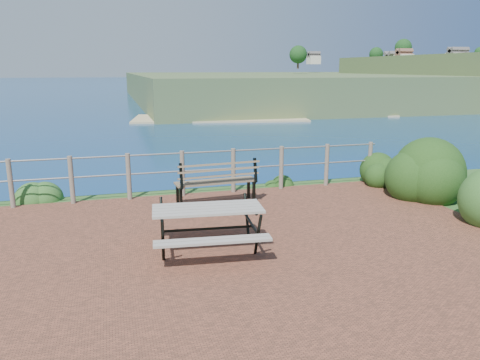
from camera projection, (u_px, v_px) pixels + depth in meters
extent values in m
cube|color=brown|center=(217.00, 252.00, 7.21)|extent=(10.00, 7.00, 0.12)
plane|color=#155681|center=(111.00, 75.00, 194.59)|extent=(1200.00, 1200.00, 0.00)
cylinder|color=#6B5B4C|center=(11.00, 184.00, 9.33)|extent=(0.10, 0.10, 1.00)
cylinder|color=#6B5B4C|center=(72.00, 180.00, 9.63)|extent=(0.10, 0.10, 1.00)
cylinder|color=#6B5B4C|center=(129.00, 177.00, 9.93)|extent=(0.10, 0.10, 1.00)
cylinder|color=#6B5B4C|center=(183.00, 173.00, 10.23)|extent=(0.10, 0.10, 1.00)
cylinder|color=#6B5B4C|center=(233.00, 170.00, 10.52)|extent=(0.10, 0.10, 1.00)
cylinder|color=#6B5B4C|center=(281.00, 168.00, 10.82)|extent=(0.10, 0.10, 1.00)
cylinder|color=#6B5B4C|center=(327.00, 165.00, 11.12)|extent=(0.10, 0.10, 1.00)
cylinder|color=#6B5B4C|center=(370.00, 162.00, 11.42)|extent=(0.10, 0.10, 1.00)
cylinder|color=slate|center=(182.00, 153.00, 10.12)|extent=(9.40, 0.04, 0.04)
cylinder|color=slate|center=(183.00, 171.00, 10.21)|extent=(9.40, 0.04, 0.04)
cube|color=#36552A|center=(391.00, 85.00, 241.78)|extent=(260.00, 180.00, 12.00)
cube|color=gray|center=(208.00, 209.00, 7.06)|extent=(1.71, 0.83, 0.04)
cube|color=gray|center=(208.00, 226.00, 7.12)|extent=(1.67, 0.39, 0.04)
cube|color=gray|center=(208.00, 226.00, 7.12)|extent=(1.67, 0.39, 0.04)
cylinder|color=black|center=(208.00, 229.00, 7.13)|extent=(1.42, 0.17, 0.04)
cube|color=brown|center=(216.00, 182.00, 9.64)|extent=(1.71, 0.55, 0.04)
cube|color=brown|center=(216.00, 168.00, 9.57)|extent=(1.69, 0.26, 0.38)
cube|color=black|center=(216.00, 192.00, 9.69)|extent=(0.06, 0.07, 0.46)
cube|color=black|center=(216.00, 192.00, 9.69)|extent=(0.06, 0.07, 0.46)
cube|color=black|center=(216.00, 192.00, 9.69)|extent=(0.06, 0.07, 0.46)
cube|color=black|center=(216.00, 192.00, 9.69)|extent=(0.06, 0.07, 0.46)
ellipsoid|color=#1A3D13|center=(424.00, 199.00, 10.11)|extent=(1.57, 1.57, 2.22)
ellipsoid|color=#1A3D13|center=(384.00, 184.00, 11.43)|extent=(0.98, 0.98, 1.40)
ellipsoid|color=#2F5921|center=(39.00, 198.00, 10.19)|extent=(0.83, 0.83, 0.60)
ellipsoid|color=#1A3D13|center=(277.00, 184.00, 11.41)|extent=(0.67, 0.67, 0.37)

